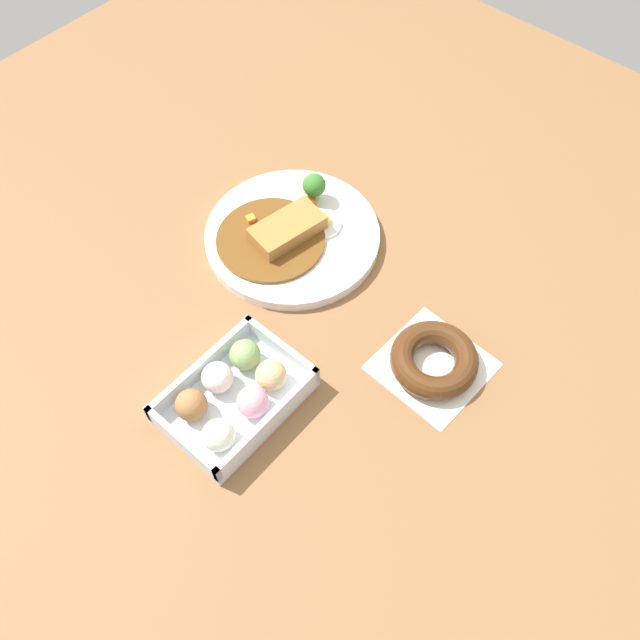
% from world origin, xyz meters
% --- Properties ---
extents(ground_plane, '(1.60, 1.60, 0.00)m').
position_xyz_m(ground_plane, '(0.00, 0.00, 0.00)').
color(ground_plane, brown).
extents(curry_plate, '(0.27, 0.27, 0.07)m').
position_xyz_m(curry_plate, '(-0.06, -0.07, 0.01)').
color(curry_plate, white).
rests_on(curry_plate, ground_plane).
extents(donut_box, '(0.19, 0.13, 0.05)m').
position_xyz_m(donut_box, '(0.20, 0.06, 0.02)').
color(donut_box, silver).
rests_on(donut_box, ground_plane).
extents(chocolate_ring_donut, '(0.15, 0.15, 0.04)m').
position_xyz_m(chocolate_ring_donut, '(-0.02, 0.23, 0.02)').
color(chocolate_ring_donut, white).
rests_on(chocolate_ring_donut, ground_plane).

